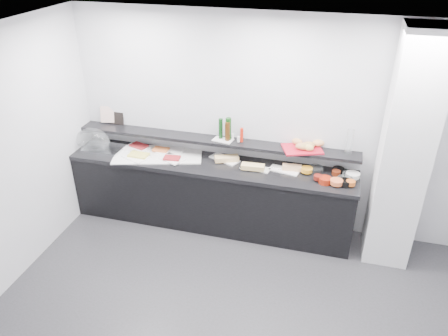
% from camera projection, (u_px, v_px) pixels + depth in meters
% --- Properties ---
extents(ground, '(5.00, 5.00, 0.00)m').
position_uv_depth(ground, '(229.00, 332.00, 4.28)').
color(ground, '#2D2D30').
rests_on(ground, ground).
extents(back_wall, '(5.00, 0.02, 2.70)m').
position_uv_depth(back_wall, '(272.00, 126.00, 5.31)').
color(back_wall, silver).
rests_on(back_wall, ground).
extents(ceiling, '(5.00, 5.00, 0.00)m').
position_uv_depth(ceiling, '(232.00, 58.00, 2.97)').
color(ceiling, white).
rests_on(ceiling, back_wall).
extents(column, '(0.50, 0.50, 2.70)m').
position_uv_depth(column, '(404.00, 154.00, 4.67)').
color(column, silver).
rests_on(column, ground).
extents(buffet_cabinet, '(3.60, 0.60, 0.85)m').
position_uv_depth(buffet_cabinet, '(211.00, 195.00, 5.67)').
color(buffet_cabinet, black).
rests_on(buffet_cabinet, ground).
extents(counter_top, '(3.62, 0.62, 0.05)m').
position_uv_depth(counter_top, '(210.00, 165.00, 5.45)').
color(counter_top, black).
rests_on(counter_top, buffet_cabinet).
extents(wall_shelf, '(3.60, 0.25, 0.04)m').
position_uv_depth(wall_shelf, '(214.00, 141.00, 5.47)').
color(wall_shelf, black).
rests_on(wall_shelf, back_wall).
extents(cloche_base, '(0.51, 0.35, 0.04)m').
position_uv_depth(cloche_base, '(104.00, 149.00, 5.74)').
color(cloche_base, silver).
rests_on(cloche_base, counter_top).
extents(cloche_dome, '(0.47, 0.32, 0.34)m').
position_uv_depth(cloche_dome, '(93.00, 141.00, 5.71)').
color(cloche_dome, silver).
rests_on(cloche_dome, cloche_base).
extents(linen_runner, '(1.22, 0.82, 0.01)m').
position_uv_depth(linen_runner, '(158.00, 154.00, 5.63)').
color(linen_runner, silver).
rests_on(linen_runner, counter_top).
extents(platter_meat_a, '(0.37, 0.29, 0.01)m').
position_uv_depth(platter_meat_a, '(137.00, 149.00, 5.74)').
color(platter_meat_a, white).
rests_on(platter_meat_a, linen_runner).
extents(food_meat_a, '(0.26, 0.21, 0.02)m').
position_uv_depth(food_meat_a, '(139.00, 146.00, 5.77)').
color(food_meat_a, maroon).
rests_on(food_meat_a, platter_meat_a).
extents(platter_salmon, '(0.36, 0.26, 0.01)m').
position_uv_depth(platter_salmon, '(170.00, 151.00, 5.69)').
color(platter_salmon, white).
rests_on(platter_salmon, linen_runner).
extents(food_salmon, '(0.20, 0.13, 0.02)m').
position_uv_depth(food_salmon, '(161.00, 149.00, 5.68)').
color(food_salmon, orange).
rests_on(food_salmon, platter_salmon).
extents(platter_cheese, '(0.39, 0.33, 0.01)m').
position_uv_depth(platter_cheese, '(136.00, 157.00, 5.53)').
color(platter_cheese, white).
rests_on(platter_cheese, linen_runner).
extents(food_cheese, '(0.25, 0.17, 0.02)m').
position_uv_depth(food_cheese, '(139.00, 155.00, 5.54)').
color(food_cheese, '#DDD156').
rests_on(food_cheese, platter_cheese).
extents(platter_meat_b, '(0.35, 0.30, 0.01)m').
position_uv_depth(platter_meat_b, '(172.00, 159.00, 5.49)').
color(platter_meat_b, white).
rests_on(platter_meat_b, linen_runner).
extents(food_meat_b, '(0.22, 0.15, 0.02)m').
position_uv_depth(food_meat_b, '(172.00, 158.00, 5.47)').
color(food_meat_b, maroon).
rests_on(food_meat_b, platter_meat_b).
extents(sandwich_plate_left, '(0.42, 0.31, 0.01)m').
position_uv_depth(sandwich_plate_left, '(225.00, 159.00, 5.51)').
color(sandwich_plate_left, silver).
rests_on(sandwich_plate_left, counter_top).
extents(sandwich_food_left, '(0.32, 0.22, 0.06)m').
position_uv_depth(sandwich_food_left, '(227.00, 158.00, 5.45)').
color(sandwich_food_left, '#DCB473').
rests_on(sandwich_food_left, sandwich_plate_left).
extents(tongs_left, '(0.16, 0.02, 0.01)m').
position_uv_depth(tongs_left, '(222.00, 161.00, 5.45)').
color(tongs_left, silver).
rests_on(tongs_left, sandwich_plate_left).
extents(sandwich_plate_mid, '(0.33, 0.19, 0.01)m').
position_uv_depth(sandwich_plate_mid, '(257.00, 168.00, 5.30)').
color(sandwich_plate_mid, white).
rests_on(sandwich_plate_mid, counter_top).
extents(sandwich_food_mid, '(0.28, 0.12, 0.06)m').
position_uv_depth(sandwich_food_mid, '(253.00, 167.00, 5.26)').
color(sandwich_food_mid, tan).
rests_on(sandwich_food_mid, sandwich_plate_mid).
extents(tongs_mid, '(0.16, 0.03, 0.01)m').
position_uv_depth(tongs_mid, '(246.00, 169.00, 5.27)').
color(tongs_mid, '#B6B9BE').
rests_on(tongs_mid, sandwich_plate_mid).
extents(sandwich_plate_right, '(0.38, 0.22, 0.01)m').
position_uv_depth(sandwich_plate_right, '(284.00, 170.00, 5.26)').
color(sandwich_plate_right, white).
rests_on(sandwich_plate_right, counter_top).
extents(sandwich_food_right, '(0.23, 0.11, 0.06)m').
position_uv_depth(sandwich_food_right, '(292.00, 167.00, 5.24)').
color(sandwich_food_right, '#E7B079').
rests_on(sandwich_food_right, sandwich_plate_right).
extents(tongs_right, '(0.16, 0.01, 0.01)m').
position_uv_depth(tongs_right, '(274.00, 168.00, 5.28)').
color(tongs_right, silver).
rests_on(tongs_right, sandwich_plate_right).
extents(bowl_glass_fruit, '(0.19, 0.19, 0.07)m').
position_uv_depth(bowl_glass_fruit, '(316.00, 170.00, 5.22)').
color(bowl_glass_fruit, white).
rests_on(bowl_glass_fruit, counter_top).
extents(fill_glass_fruit, '(0.18, 0.18, 0.05)m').
position_uv_depth(fill_glass_fruit, '(307.00, 170.00, 5.19)').
color(fill_glass_fruit, orange).
rests_on(fill_glass_fruit, bowl_glass_fruit).
extents(bowl_black_jam, '(0.17, 0.17, 0.07)m').
position_uv_depth(bowl_black_jam, '(338.00, 171.00, 5.19)').
color(bowl_black_jam, black).
rests_on(bowl_black_jam, counter_top).
extents(fill_black_jam, '(0.13, 0.13, 0.05)m').
position_uv_depth(fill_black_jam, '(336.00, 173.00, 5.13)').
color(fill_black_jam, '#5E200D').
rests_on(fill_black_jam, bowl_black_jam).
extents(bowl_glass_cream, '(0.24, 0.24, 0.07)m').
position_uv_depth(bowl_glass_cream, '(351.00, 176.00, 5.08)').
color(bowl_glass_cream, white).
rests_on(bowl_glass_cream, counter_top).
extents(fill_glass_cream, '(0.18, 0.18, 0.05)m').
position_uv_depth(fill_glass_cream, '(353.00, 175.00, 5.08)').
color(fill_glass_cream, white).
rests_on(fill_glass_cream, bowl_glass_cream).
extents(bowl_red_jam, '(0.18, 0.18, 0.07)m').
position_uv_depth(bowl_red_jam, '(325.00, 180.00, 5.00)').
color(bowl_red_jam, maroon).
rests_on(bowl_red_jam, counter_top).
extents(fill_red_jam, '(0.12, 0.12, 0.05)m').
position_uv_depth(fill_red_jam, '(318.00, 177.00, 5.03)').
color(fill_red_jam, '#60140D').
rests_on(fill_red_jam, bowl_red_jam).
extents(bowl_glass_salmon, '(0.23, 0.23, 0.07)m').
position_uv_depth(bowl_glass_salmon, '(345.00, 181.00, 4.99)').
color(bowl_glass_salmon, silver).
rests_on(bowl_glass_salmon, counter_top).
extents(fill_glass_salmon, '(0.15, 0.15, 0.05)m').
position_uv_depth(fill_glass_salmon, '(336.00, 182.00, 4.94)').
color(fill_glass_salmon, '#D36333').
rests_on(fill_glass_salmon, bowl_glass_salmon).
extents(bowl_black_fruit, '(0.16, 0.16, 0.07)m').
position_uv_depth(bowl_black_fruit, '(345.00, 183.00, 4.95)').
color(bowl_black_fruit, black).
rests_on(bowl_black_fruit, counter_top).
extents(fill_black_fruit, '(0.14, 0.14, 0.05)m').
position_uv_depth(fill_black_fruit, '(351.00, 183.00, 4.93)').
color(fill_black_fruit, '#C6581B').
rests_on(fill_black_fruit, bowl_black_fruit).
extents(framed_print, '(0.23, 0.07, 0.26)m').
position_uv_depth(framed_print, '(116.00, 115.00, 5.83)').
color(framed_print, black).
rests_on(framed_print, wall_shelf).
extents(print_art, '(0.19, 0.09, 0.22)m').
position_uv_depth(print_art, '(107.00, 114.00, 5.83)').
color(print_art, '#CF9F95').
rests_on(print_art, framed_print).
extents(condiment_tray, '(0.27, 0.19, 0.01)m').
position_uv_depth(condiment_tray, '(223.00, 140.00, 5.43)').
color(condiment_tray, white).
rests_on(condiment_tray, wall_shelf).
extents(bottle_green_a, '(0.05, 0.05, 0.26)m').
position_uv_depth(bottle_green_a, '(221.00, 129.00, 5.40)').
color(bottle_green_a, '#0E3312').
rests_on(bottle_green_a, condiment_tray).
extents(bottle_brown, '(0.08, 0.08, 0.24)m').
position_uv_depth(bottle_brown, '(227.00, 131.00, 5.35)').
color(bottle_brown, '#3B220A').
rests_on(bottle_brown, condiment_tray).
extents(bottle_green_b, '(0.07, 0.07, 0.28)m').
position_uv_depth(bottle_green_b, '(228.00, 129.00, 5.37)').
color(bottle_green_b, '#0F390F').
rests_on(bottle_green_b, condiment_tray).
extents(bottle_hot, '(0.05, 0.05, 0.18)m').
position_uv_depth(bottle_hot, '(242.00, 135.00, 5.33)').
color(bottle_hot, red).
rests_on(bottle_hot, condiment_tray).
extents(shaker_salt, '(0.04, 0.04, 0.07)m').
position_uv_depth(shaker_salt, '(233.00, 136.00, 5.42)').
color(shaker_salt, white).
rests_on(shaker_salt, condiment_tray).
extents(shaker_pepper, '(0.05, 0.05, 0.07)m').
position_uv_depth(shaker_pepper, '(239.00, 139.00, 5.35)').
color(shaker_pepper, silver).
rests_on(shaker_pepper, condiment_tray).
extents(bread_tray, '(0.53, 0.46, 0.02)m').
position_uv_depth(bread_tray, '(302.00, 149.00, 5.20)').
color(bread_tray, '#B51328').
rests_on(bread_tray, wall_shelf).
extents(bread_roll_nw, '(0.15, 0.12, 0.08)m').
position_uv_depth(bread_roll_nw, '(297.00, 142.00, 5.26)').
color(bread_roll_nw, '#C8874C').
rests_on(bread_roll_nw, bread_tray).
extents(bread_roll_ne, '(0.17, 0.13, 0.08)m').
position_uv_depth(bread_roll_ne, '(318.00, 143.00, 5.22)').
color(bread_roll_ne, tan).
rests_on(bread_roll_ne, bread_tray).
extents(bread_roll_s, '(0.12, 0.08, 0.08)m').
position_uv_depth(bread_roll_s, '(309.00, 148.00, 5.11)').
color(bread_roll_s, gold).
rests_on(bread_roll_s, bread_tray).
extents(bread_roll_se, '(0.17, 0.14, 0.08)m').
position_uv_depth(bread_roll_se, '(305.00, 147.00, 5.14)').
color(bread_roll_se, '#AB8041').
rests_on(bread_roll_se, bread_tray).
extents(bread_roll_midw, '(0.18, 0.14, 0.08)m').
position_uv_depth(bread_roll_midw, '(302.00, 146.00, 5.15)').
color(bread_roll_midw, '#AF7542').
rests_on(bread_roll_midw, bread_tray).
extents(bread_roll_mide, '(0.18, 0.14, 0.08)m').
position_uv_depth(bread_roll_mide, '(309.00, 145.00, 5.18)').
color(bread_roll_mide, '#AA7B41').
rests_on(bread_roll_mide, bread_tray).
extents(carafe, '(0.11, 0.11, 0.30)m').
position_uv_depth(carafe, '(349.00, 142.00, 5.05)').
color(carafe, white).
rests_on(carafe, wall_shelf).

